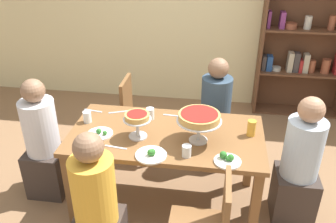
{
  "coord_description": "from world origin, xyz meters",
  "views": [
    {
      "loc": [
        0.39,
        -2.49,
        2.31
      ],
      "look_at": [
        0.0,
        0.1,
        0.89
      ],
      "focal_mm": 38.49,
      "sensor_mm": 36.0,
      "label": 1
    }
  ],
  "objects": [
    {
      "name": "diner_head_east",
      "position": [
        1.1,
        -0.01,
        0.49
      ],
      "size": [
        0.34,
        0.34,
        1.15
      ],
      "rotation": [
        0.0,
        0.0,
        3.14
      ],
      "color": "#382D28",
      "rests_on": "ground_plane"
    },
    {
      "name": "water_glass_clear_far",
      "position": [
        -0.18,
        0.22,
        0.79
      ],
      "size": [
        0.07,
        0.07,
        0.1
      ],
      "primitive_type": "cylinder",
      "color": "white",
      "rests_on": "dining_table"
    },
    {
      "name": "cutlery_knife_near",
      "position": [
        -0.49,
        0.29,
        0.74
      ],
      "size": [
        0.17,
        0.08,
        0.0
      ],
      "primitive_type": "cube",
      "rotation": [
        0.0,
        0.0,
        3.53
      ],
      "color": "silver",
      "rests_on": "dining_table"
    },
    {
      "name": "ground_plane",
      "position": [
        0.0,
        0.0,
        0.0
      ],
      "size": [
        12.0,
        12.0,
        0.0
      ],
      "primitive_type": "plane",
      "color": "#846042"
    },
    {
      "name": "cutlery_fork_far",
      "position": [
        0.26,
        0.32,
        0.74
      ],
      "size": [
        0.18,
        0.05,
        0.0
      ],
      "primitive_type": "cube",
      "rotation": [
        0.0,
        0.0,
        2.92
      ],
      "color": "silver",
      "rests_on": "dining_table"
    },
    {
      "name": "beer_glass_amber_tall",
      "position": [
        0.69,
        0.07,
        0.81
      ],
      "size": [
        0.07,
        0.07,
        0.13
      ],
      "primitive_type": "cylinder",
      "color": "gold",
      "rests_on": "dining_table"
    },
    {
      "name": "dining_table",
      "position": [
        0.0,
        0.0,
        0.64
      ],
      "size": [
        1.6,
        0.83,
        0.74
      ],
      "color": "brown",
      "rests_on": "ground_plane"
    },
    {
      "name": "bookshelf",
      "position": [
        1.42,
        2.02,
        1.09
      ],
      "size": [
        1.12,
        0.3,
        2.21
      ],
      "color": "brown",
      "rests_on": "ground_plane"
    },
    {
      "name": "personal_pizza_stand",
      "position": [
        -0.22,
        -0.09,
        0.9
      ],
      "size": [
        0.23,
        0.23,
        0.21
      ],
      "color": "silver",
      "rests_on": "dining_table"
    },
    {
      "name": "salad_plate_far_diner",
      "position": [
        -0.53,
        -0.1,
        0.75
      ],
      "size": [
        0.21,
        0.21,
        0.06
      ],
      "color": "white",
      "rests_on": "dining_table"
    },
    {
      "name": "diner_head_west",
      "position": [
        -1.11,
        0.0,
        0.49
      ],
      "size": [
        0.34,
        0.34,
        1.15
      ],
      "color": "#382D28",
      "rests_on": "ground_plane"
    },
    {
      "name": "chair_far_left",
      "position": [
        -0.42,
        0.74,
        0.49
      ],
      "size": [
        0.4,
        0.4,
        0.87
      ],
      "rotation": [
        0.0,
        0.0,
        -1.57
      ],
      "color": "brown",
      "rests_on": "ground_plane"
    },
    {
      "name": "cutlery_fork_near",
      "position": [
        0.02,
        0.3,
        0.74
      ],
      "size": [
        0.18,
        0.03,
        0.0
      ],
      "primitive_type": "cube",
      "rotation": [
        0.0,
        0.0,
        3.07
      ],
      "color": "silver",
      "rests_on": "dining_table"
    },
    {
      "name": "salad_plate_spare",
      "position": [
        0.5,
        -0.32,
        0.76
      ],
      "size": [
        0.2,
        0.2,
        0.07
      ],
      "color": "white",
      "rests_on": "dining_table"
    },
    {
      "name": "cutlery_knife_far",
      "position": [
        -0.72,
        0.28,
        0.74
      ],
      "size": [
        0.18,
        0.05,
        0.0
      ],
      "primitive_type": "cube",
      "rotation": [
        0.0,
        0.0,
        2.97
      ],
      "color": "silver",
      "rests_on": "dining_table"
    },
    {
      "name": "diner_far_right",
      "position": [
        0.39,
        0.73,
        0.49
      ],
      "size": [
        0.34,
        0.34,
        1.15
      ],
      "rotation": [
        0.0,
        0.0,
        -1.57
      ],
      "color": "#382D28",
      "rests_on": "ground_plane"
    },
    {
      "name": "water_glass_clear_near",
      "position": [
        0.2,
        -0.3,
        0.79
      ],
      "size": [
        0.07,
        0.07,
        0.09
      ],
      "primitive_type": "cylinder",
      "color": "white",
      "rests_on": "dining_table"
    },
    {
      "name": "diner_near_left",
      "position": [
        -0.38,
        -0.73,
        0.49
      ],
      "size": [
        0.34,
        0.34,
        1.15
      ],
      "rotation": [
        0.0,
        0.0,
        1.57
      ],
      "color": "#382D28",
      "rests_on": "ground_plane"
    },
    {
      "name": "cutlery_spare_fork",
      "position": [
        -0.35,
        -0.27,
        0.74
      ],
      "size": [
        0.18,
        0.04,
        0.0
      ],
      "primitive_type": "cube",
      "rotation": [
        0.0,
        0.0,
        -0.13
      ],
      "color": "silver",
      "rests_on": "dining_table"
    },
    {
      "name": "salad_plate_near_diner",
      "position": [
        -0.06,
        -0.33,
        0.76
      ],
      "size": [
        0.24,
        0.24,
        0.07
      ],
      "color": "white",
      "rests_on": "dining_table"
    },
    {
      "name": "water_glass_clear_spare",
      "position": [
        -0.7,
        0.08,
        0.79
      ],
      "size": [
        0.07,
        0.07,
        0.1
      ],
      "primitive_type": "cylinder",
      "color": "white",
      "rests_on": "dining_table"
    },
    {
      "name": "deep_dish_pizza_stand",
      "position": [
        0.27,
        -0.07,
        0.95
      ],
      "size": [
        0.35,
        0.35,
        0.25
      ],
      "color": "silver",
      "rests_on": "dining_table"
    }
  ]
}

